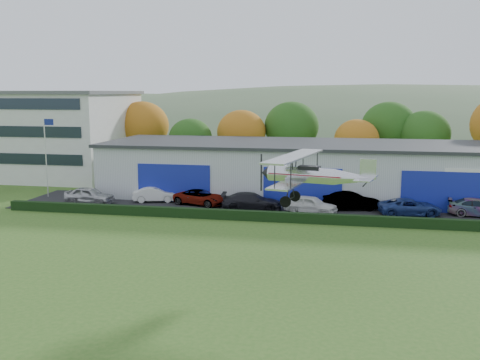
% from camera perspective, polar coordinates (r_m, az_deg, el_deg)
% --- Properties ---
extents(ground, '(300.00, 300.00, 0.00)m').
position_cam_1_polar(ground, '(28.71, -7.23, -11.67)').
color(ground, '#335F1E').
rests_on(ground, ground).
extents(apron, '(48.00, 9.00, 0.05)m').
position_cam_1_polar(apron, '(47.85, 4.11, -3.04)').
color(apron, black).
rests_on(apron, ground).
extents(hedge, '(46.00, 0.60, 0.80)m').
position_cam_1_polar(hedge, '(43.13, 3.34, -3.90)').
color(hedge, black).
rests_on(hedge, ground).
extents(hangar, '(40.60, 12.60, 5.30)m').
position_cam_1_polar(hangar, '(54.05, 7.14, 1.17)').
color(hangar, '#B2B7BC').
rests_on(hangar, ground).
extents(office_block, '(20.60, 15.60, 10.40)m').
position_cam_1_polar(office_block, '(70.79, -20.17, 4.67)').
color(office_block, silver).
rests_on(office_block, ground).
extents(flagpole, '(1.05, 0.10, 8.00)m').
position_cam_1_polar(flagpole, '(55.56, -19.86, 3.12)').
color(flagpole, silver).
rests_on(flagpole, ground).
extents(tree_belt, '(75.70, 13.22, 10.12)m').
position_cam_1_polar(tree_belt, '(66.65, 4.38, 5.30)').
color(tree_belt, '#3D2614').
rests_on(tree_belt, ground).
extents(distant_hills, '(430.00, 196.00, 56.00)m').
position_cam_1_polar(distant_hills, '(167.55, 6.48, 1.26)').
color(distant_hills, '#4C6642').
rests_on(distant_hills, ground).
extents(car_0, '(4.68, 2.09, 1.56)m').
position_cam_1_polar(car_0, '(51.44, -15.70, -1.58)').
color(car_0, silver).
rests_on(car_0, apron).
extents(car_1, '(4.41, 2.48, 1.37)m').
position_cam_1_polar(car_1, '(51.08, -8.97, -1.53)').
color(car_1, silver).
rests_on(car_1, apron).
extents(car_2, '(5.32, 3.45, 1.36)m').
position_cam_1_polar(car_2, '(49.27, -4.25, -1.84)').
color(car_2, gray).
rests_on(car_2, apron).
extents(car_3, '(5.45, 2.75, 1.52)m').
position_cam_1_polar(car_3, '(46.95, 1.24, -2.28)').
color(car_3, black).
rests_on(car_3, apron).
extents(car_4, '(4.85, 3.04, 1.54)m').
position_cam_1_polar(car_4, '(45.90, 7.54, -2.62)').
color(car_4, silver).
rests_on(car_4, apron).
extents(car_5, '(5.16, 2.71, 1.62)m').
position_cam_1_polar(car_5, '(48.03, 11.77, -2.15)').
color(car_5, gray).
rests_on(car_5, apron).
extents(car_6, '(5.44, 3.19, 1.42)m').
position_cam_1_polar(car_6, '(47.02, 17.59, -2.77)').
color(car_6, navy).
rests_on(car_6, apron).
extents(car_7, '(5.27, 2.87, 1.45)m').
position_cam_1_polar(car_7, '(48.78, 24.11, -2.70)').
color(car_7, gray).
rests_on(car_7, apron).
extents(biplane, '(6.71, 7.65, 2.85)m').
position_cam_1_polar(biplane, '(30.46, 7.51, 0.65)').
color(biplane, silver).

